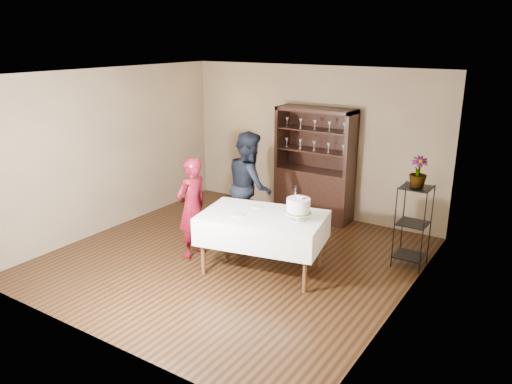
% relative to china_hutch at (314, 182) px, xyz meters
% --- Properties ---
extents(floor, '(5.00, 5.00, 0.00)m').
position_rel_china_hutch_xyz_m(floor, '(-0.20, -2.25, -0.66)').
color(floor, black).
rests_on(floor, ground).
extents(ceiling, '(5.00, 5.00, 0.00)m').
position_rel_china_hutch_xyz_m(ceiling, '(-0.20, -2.25, 2.04)').
color(ceiling, white).
rests_on(ceiling, back_wall).
extents(back_wall, '(5.00, 0.02, 2.70)m').
position_rel_china_hutch_xyz_m(back_wall, '(-0.20, 0.25, 0.69)').
color(back_wall, brown).
rests_on(back_wall, floor).
extents(wall_left, '(0.02, 5.00, 2.70)m').
position_rel_china_hutch_xyz_m(wall_left, '(-2.70, -2.25, 0.69)').
color(wall_left, brown).
rests_on(wall_left, floor).
extents(wall_right, '(0.02, 5.00, 2.70)m').
position_rel_china_hutch_xyz_m(wall_right, '(2.30, -2.25, 0.69)').
color(wall_right, brown).
rests_on(wall_right, floor).
extents(china_hutch, '(1.40, 0.48, 2.00)m').
position_rel_china_hutch_xyz_m(china_hutch, '(0.00, 0.00, 0.00)').
color(china_hutch, black).
rests_on(china_hutch, floor).
extents(plant_etagere, '(0.42, 0.42, 1.20)m').
position_rel_china_hutch_xyz_m(plant_etagere, '(2.08, -1.05, -0.01)').
color(plant_etagere, black).
rests_on(plant_etagere, floor).
extents(cake_table, '(1.86, 1.35, 0.84)m').
position_rel_china_hutch_xyz_m(cake_table, '(0.38, -2.35, -0.02)').
color(cake_table, silver).
rests_on(cake_table, floor).
extents(woman, '(0.42, 0.59, 1.53)m').
position_rel_china_hutch_xyz_m(woman, '(-0.76, -2.48, 0.10)').
color(woman, '#3C0507').
rests_on(woman, floor).
extents(man, '(1.06, 1.09, 1.76)m').
position_rel_china_hutch_xyz_m(man, '(-0.45, -1.42, 0.22)').
color(man, black).
rests_on(man, floor).
extents(cake, '(0.37, 0.37, 0.48)m').
position_rel_china_hutch_xyz_m(cake, '(0.90, -2.29, 0.37)').
color(cake, white).
rests_on(cake, cake_table).
extents(plate_near, '(0.20, 0.20, 0.01)m').
position_rel_china_hutch_xyz_m(plate_near, '(0.09, -2.55, 0.19)').
color(plate_near, white).
rests_on(plate_near, cake_table).
extents(plate_far, '(0.20, 0.20, 0.01)m').
position_rel_china_hutch_xyz_m(plate_far, '(0.15, -2.12, 0.19)').
color(plate_far, white).
rests_on(plate_far, cake_table).
extents(potted_plant, '(0.32, 0.32, 0.42)m').
position_rel_china_hutch_xyz_m(potted_plant, '(2.08, -1.04, 0.74)').
color(potted_plant, '#496E34').
rests_on(potted_plant, plant_etagere).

